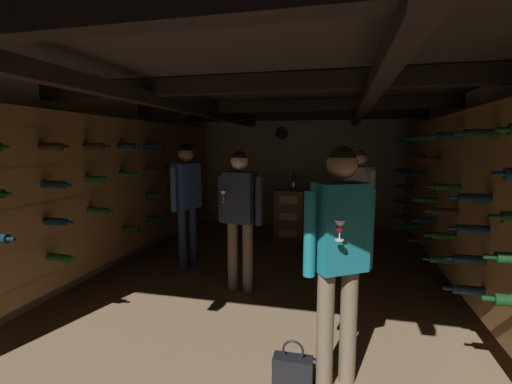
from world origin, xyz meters
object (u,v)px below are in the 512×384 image
(person_guest_mid_left, at_px, (187,194))
(person_host_center, at_px, (240,208))
(handbag, at_px, (293,371))
(wine_crate_stack, at_px, (289,215))
(person_guest_near_right, at_px, (339,244))
(display_bottle, at_px, (294,183))
(person_guest_far_right, at_px, (359,195))

(person_guest_mid_left, bearing_deg, person_host_center, -31.62)
(person_host_center, xyz_separation_m, handbag, (0.82, -1.52, -0.87))
(wine_crate_stack, bearing_deg, person_guest_near_right, -77.01)
(wine_crate_stack, height_order, person_host_center, person_host_center)
(display_bottle, xyz_separation_m, handbag, (0.53, -3.98, -0.92))
(wine_crate_stack, xyz_separation_m, person_guest_mid_left, (-1.14, -1.85, 0.59))
(person_host_center, xyz_separation_m, person_guest_mid_left, (-0.91, 0.56, 0.05))
(person_host_center, bearing_deg, display_bottle, 83.13)
(display_bottle, bearing_deg, person_host_center, -96.87)
(handbag, bearing_deg, wine_crate_stack, 98.53)
(person_host_center, relative_size, person_guest_far_right, 1.01)
(person_guest_near_right, relative_size, handbag, 4.88)
(wine_crate_stack, bearing_deg, handbag, -81.47)
(display_bottle, distance_m, person_guest_mid_left, 2.25)
(wine_crate_stack, bearing_deg, person_guest_mid_left, -121.72)
(wine_crate_stack, height_order, person_guest_mid_left, person_guest_mid_left)
(person_guest_mid_left, height_order, handbag, person_guest_mid_left)
(handbag, bearing_deg, person_guest_near_right, 19.21)
(handbag, bearing_deg, display_bottle, 97.55)
(person_host_center, relative_size, person_guest_mid_left, 0.96)
(person_host_center, bearing_deg, handbag, -61.57)
(display_bottle, distance_m, handbag, 4.12)
(person_guest_far_right, xyz_separation_m, handbag, (-0.56, -3.01, -0.86))
(display_bottle, bearing_deg, wine_crate_stack, -143.75)
(person_guest_mid_left, xyz_separation_m, person_guest_near_right, (2.03, -1.98, -0.01))
(person_guest_near_right, distance_m, person_guest_far_right, 2.92)
(person_guest_near_right, xyz_separation_m, handbag, (-0.29, -0.10, -0.91))
(handbag, bearing_deg, person_guest_far_right, 79.50)
(person_guest_far_right, bearing_deg, display_bottle, 138.22)
(person_host_center, bearing_deg, person_guest_far_right, 47.14)
(person_host_center, relative_size, person_guest_near_right, 0.96)
(wine_crate_stack, bearing_deg, person_host_center, -95.53)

